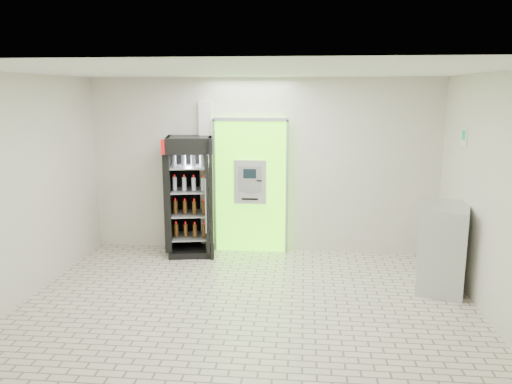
# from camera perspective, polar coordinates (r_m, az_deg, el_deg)

# --- Properties ---
(ground) EXTENTS (6.00, 6.00, 0.00)m
(ground) POSITION_cam_1_polar(r_m,az_deg,el_deg) (6.65, -1.12, -13.15)
(ground) COLOR beige
(ground) RESTS_ON ground
(room_shell) EXTENTS (6.00, 6.00, 6.00)m
(room_shell) POSITION_cam_1_polar(r_m,az_deg,el_deg) (6.11, -1.19, 2.75)
(room_shell) COLOR beige
(room_shell) RESTS_ON ground
(atm_assembly) EXTENTS (1.30, 0.24, 2.33)m
(atm_assembly) POSITION_cam_1_polar(r_m,az_deg,el_deg) (8.61, -0.60, 0.78)
(atm_assembly) COLOR #62FB15
(atm_assembly) RESTS_ON ground
(pillar) EXTENTS (0.22, 0.11, 2.60)m
(pillar) POSITION_cam_1_polar(r_m,az_deg,el_deg) (8.74, -5.67, 1.74)
(pillar) COLOR silver
(pillar) RESTS_ON ground
(beverage_cooler) EXTENTS (0.87, 0.83, 2.03)m
(beverage_cooler) POSITION_cam_1_polar(r_m,az_deg,el_deg) (8.57, -7.44, -0.73)
(beverage_cooler) COLOR black
(beverage_cooler) RESTS_ON ground
(steel_cabinet) EXTENTS (0.87, 1.05, 1.22)m
(steel_cabinet) POSITION_cam_1_polar(r_m,az_deg,el_deg) (7.54, 20.61, -5.94)
(steel_cabinet) COLOR #B8BBC0
(steel_cabinet) RESTS_ON ground
(exit_sign) EXTENTS (0.02, 0.22, 0.26)m
(exit_sign) POSITION_cam_1_polar(r_m,az_deg,el_deg) (7.77, 22.71, 5.81)
(exit_sign) COLOR white
(exit_sign) RESTS_ON room_shell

